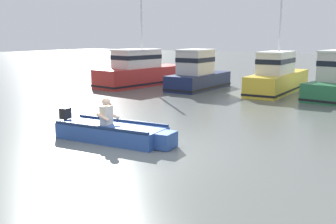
{
  "coord_description": "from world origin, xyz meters",
  "views": [
    {
      "loc": [
        6.34,
        -7.56,
        2.86
      ],
      "look_at": [
        -0.55,
        2.55,
        0.55
      ],
      "focal_mm": 43.18,
      "sensor_mm": 36.0,
      "label": 1
    }
  ],
  "objects_px": {
    "moored_boat_yellow": "(278,77)",
    "mooring_buoy": "(107,107)",
    "rowboat_with_person": "(113,132)",
    "moored_boat_navy": "(198,75)",
    "moored_boat_red": "(142,72)"
  },
  "relations": [
    {
      "from": "moored_boat_red",
      "to": "moored_boat_yellow",
      "type": "height_order",
      "value": "moored_boat_red"
    },
    {
      "from": "rowboat_with_person",
      "to": "moored_boat_navy",
      "type": "relative_size",
      "value": 0.81
    },
    {
      "from": "rowboat_with_person",
      "to": "moored_boat_navy",
      "type": "distance_m",
      "value": 11.47
    },
    {
      "from": "moored_boat_red",
      "to": "moored_boat_navy",
      "type": "relative_size",
      "value": 1.45
    },
    {
      "from": "moored_boat_red",
      "to": "mooring_buoy",
      "type": "xyz_separation_m",
      "value": [
        4.21,
        -7.57,
        -0.61
      ]
    },
    {
      "from": "rowboat_with_person",
      "to": "moored_boat_navy",
      "type": "xyz_separation_m",
      "value": [
        -3.62,
        10.87,
        0.54
      ]
    },
    {
      "from": "moored_boat_yellow",
      "to": "mooring_buoy",
      "type": "bearing_deg",
      "value": -110.48
    },
    {
      "from": "mooring_buoy",
      "to": "rowboat_with_person",
      "type": "bearing_deg",
      "value": -45.08
    },
    {
      "from": "moored_boat_navy",
      "to": "moored_boat_yellow",
      "type": "bearing_deg",
      "value": 17.55
    },
    {
      "from": "moored_boat_yellow",
      "to": "rowboat_with_person",
      "type": "bearing_deg",
      "value": -91.8
    },
    {
      "from": "moored_boat_navy",
      "to": "mooring_buoy",
      "type": "xyz_separation_m",
      "value": [
        0.6,
        -7.84,
        -0.6
      ]
    },
    {
      "from": "rowboat_with_person",
      "to": "moored_boat_yellow",
      "type": "xyz_separation_m",
      "value": [
        0.38,
        12.14,
        0.54
      ]
    },
    {
      "from": "moored_boat_navy",
      "to": "rowboat_with_person",
      "type": "bearing_deg",
      "value": -71.58
    },
    {
      "from": "rowboat_with_person",
      "to": "moored_boat_red",
      "type": "bearing_deg",
      "value": 124.3
    },
    {
      "from": "rowboat_with_person",
      "to": "moored_boat_yellow",
      "type": "height_order",
      "value": "moored_boat_yellow"
    }
  ]
}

